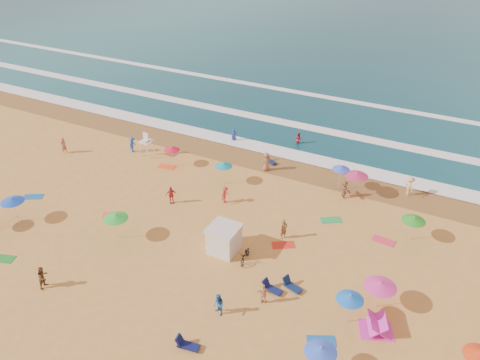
% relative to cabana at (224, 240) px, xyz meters
% --- Properties ---
extents(ground, '(220.00, 220.00, 0.00)m').
position_rel_cabana_xyz_m(ground, '(-4.06, 1.34, -1.00)').
color(ground, gold).
rests_on(ground, ground).
extents(ocean, '(220.00, 140.00, 0.18)m').
position_rel_cabana_xyz_m(ocean, '(-4.06, 85.34, -1.00)').
color(ocean, '#0C4756').
rests_on(ocean, ground).
extents(wet_sand, '(220.00, 220.00, 0.00)m').
position_rel_cabana_xyz_m(wet_sand, '(-4.06, 13.84, -0.99)').
color(wet_sand, olive).
rests_on(wet_sand, ground).
extents(surf_foam, '(200.00, 18.70, 0.05)m').
position_rel_cabana_xyz_m(surf_foam, '(-4.06, 22.66, -0.90)').
color(surf_foam, white).
rests_on(surf_foam, ground).
extents(cabana, '(2.00, 2.00, 2.00)m').
position_rel_cabana_xyz_m(cabana, '(0.00, 0.00, 0.00)').
color(cabana, silver).
rests_on(cabana, ground).
extents(cabana_roof, '(2.20, 2.20, 0.12)m').
position_rel_cabana_xyz_m(cabana_roof, '(0.00, 0.00, 1.06)').
color(cabana_roof, silver).
rests_on(cabana_roof, cabana).
extents(bicycle, '(0.91, 1.92, 0.97)m').
position_rel_cabana_xyz_m(bicycle, '(1.90, -0.30, -0.51)').
color(bicycle, black).
rests_on(bicycle, ground).
extents(lifeguard_stand, '(1.20, 1.20, 2.10)m').
position_rel_cabana_xyz_m(lifeguard_stand, '(-14.28, 9.61, 0.05)').
color(lifeguard_stand, white).
rests_on(lifeguard_stand, ground).
extents(beach_umbrellas, '(51.71, 24.53, 0.69)m').
position_rel_cabana_xyz_m(beach_umbrellas, '(1.31, 1.54, 1.04)').
color(beach_umbrellas, blue).
rests_on(beach_umbrellas, ground).
extents(loungers, '(49.98, 25.64, 0.34)m').
position_rel_cabana_xyz_m(loungers, '(0.71, -2.17, -0.83)').
color(loungers, '#0F164E').
rests_on(loungers, ground).
extents(towels, '(52.59, 17.98, 0.03)m').
position_rel_cabana_xyz_m(towels, '(-3.67, -0.10, -0.98)').
color(towels, red).
rests_on(towels, ground).
extents(popup_tents, '(10.15, 10.96, 1.20)m').
position_rel_cabana_xyz_m(popup_tents, '(15.67, 2.01, -0.40)').
color(popup_tents, '#E933BE').
rests_on(popup_tents, ground).
extents(beachgoers, '(40.13, 28.83, 2.09)m').
position_rel_cabana_xyz_m(beachgoers, '(-3.30, 6.66, -0.20)').
color(beachgoers, tan).
rests_on(beachgoers, ground).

